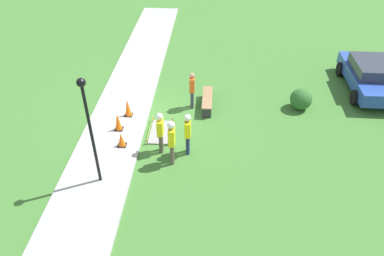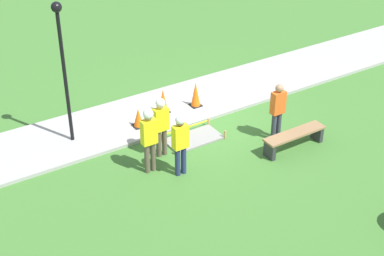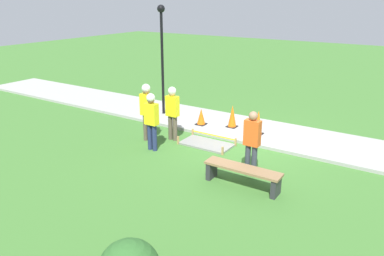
# 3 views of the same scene
# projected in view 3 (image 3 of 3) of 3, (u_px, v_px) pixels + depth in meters

# --- Properties ---
(ground_plane) EXTENTS (60.00, 60.00, 0.00)m
(ground_plane) POSITION_uv_depth(u_px,v_px,m) (243.00, 144.00, 11.75)
(ground_plane) COLOR #3D702D
(sidewalk) EXTENTS (28.00, 2.49, 0.10)m
(sidewalk) POSITION_uv_depth(u_px,v_px,m) (259.00, 131.00, 12.72)
(sidewalk) COLOR #9E9E99
(sidewalk) RESTS_ON ground_plane
(wet_concrete_patch) EXTENTS (1.63, 0.90, 0.26)m
(wet_concrete_patch) POSITION_uv_depth(u_px,v_px,m) (207.00, 144.00, 11.68)
(wet_concrete_patch) COLOR gray
(wet_concrete_patch) RESTS_ON ground_plane
(traffic_cone_near_patch) EXTENTS (0.34, 0.34, 0.80)m
(traffic_cone_near_patch) POSITION_uv_depth(u_px,v_px,m) (258.00, 123.00, 12.20)
(traffic_cone_near_patch) COLOR black
(traffic_cone_near_patch) RESTS_ON sidewalk
(traffic_cone_far_patch) EXTENTS (0.34, 0.34, 0.77)m
(traffic_cone_far_patch) POSITION_uv_depth(u_px,v_px,m) (232.00, 116.00, 12.90)
(traffic_cone_far_patch) COLOR black
(traffic_cone_far_patch) RESTS_ON sidewalk
(traffic_cone_sidewalk_edge) EXTENTS (0.34, 0.34, 0.58)m
(traffic_cone_sidewalk_edge) POSITION_uv_depth(u_px,v_px,m) (201.00, 117.00, 13.18)
(traffic_cone_sidewalk_edge) COLOR black
(traffic_cone_sidewalk_edge) RESTS_ON sidewalk
(park_bench) EXTENTS (1.91, 0.44, 0.51)m
(park_bench) POSITION_uv_depth(u_px,v_px,m) (242.00, 173.00, 9.01)
(park_bench) COLOR #2D2D33
(park_bench) RESTS_ON ground_plane
(worker_supervisor) EXTENTS (0.40, 0.27, 1.86)m
(worker_supervisor) POSITION_uv_depth(u_px,v_px,m) (147.00, 107.00, 11.68)
(worker_supervisor) COLOR brown
(worker_supervisor) RESTS_ON ground_plane
(worker_assistant) EXTENTS (0.40, 0.25, 1.75)m
(worker_assistant) POSITION_uv_depth(u_px,v_px,m) (151.00, 117.00, 10.98)
(worker_assistant) COLOR navy
(worker_assistant) RESTS_ON ground_plane
(worker_trainee) EXTENTS (0.40, 0.25, 1.75)m
(worker_trainee) POSITION_uv_depth(u_px,v_px,m) (172.00, 109.00, 11.78)
(worker_trainee) COLOR brown
(worker_trainee) RESTS_ON ground_plane
(bystander_in_orange_shirt) EXTENTS (0.40, 0.23, 1.72)m
(bystander_in_orange_shirt) POSITION_uv_depth(u_px,v_px,m) (252.00, 140.00, 9.40)
(bystander_in_orange_shirt) COLOR #383D47
(bystander_in_orange_shirt) RESTS_ON ground_plane
(lamppost_near) EXTENTS (0.28, 0.28, 4.02)m
(lamppost_near) POSITION_uv_depth(u_px,v_px,m) (162.00, 45.00, 13.67)
(lamppost_near) COLOR black
(lamppost_near) RESTS_ON sidewalk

